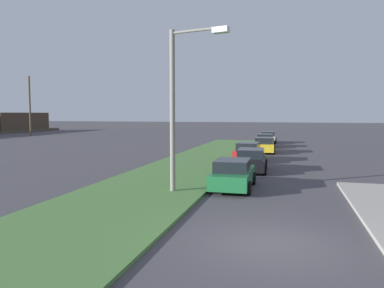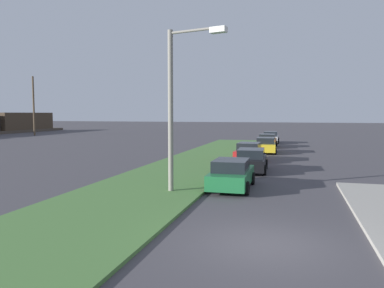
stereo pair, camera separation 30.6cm
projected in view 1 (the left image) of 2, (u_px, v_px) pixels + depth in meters
ground at (271, 244)px, 10.65m from camera, size 300.00×300.00×0.00m
grass_median at (171, 176)px, 21.86m from camera, size 60.00×6.00×0.12m
parked_car_green at (233, 174)px, 18.50m from camera, size 4.32×2.05×1.47m
parked_car_black at (251, 160)px, 24.01m from camera, size 4.37×2.16×1.47m
parked_car_red at (248, 152)px, 29.21m from camera, size 4.37×2.15×1.47m
parked_car_yellow at (264, 145)px, 35.40m from camera, size 4.40×2.21×1.47m
parked_car_orange at (265, 141)px, 41.37m from camera, size 4.31×2.04×1.47m
parked_car_silver at (268, 137)px, 46.94m from camera, size 4.33×2.08×1.47m
streetlight at (179, 99)px, 16.98m from camera, size 0.92×2.84×7.50m
distant_utility_pole at (30, 106)px, 63.00m from camera, size 0.30×0.30×10.00m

